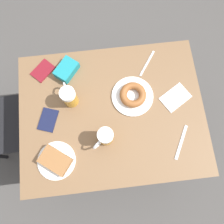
{
  "coord_description": "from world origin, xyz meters",
  "views": [
    {
      "loc": [
        -0.29,
        0.03,
        1.92
      ],
      "look_at": [
        0.0,
        0.0,
        0.77
      ],
      "focal_mm": 35.0,
      "sensor_mm": 36.0,
      "label": 1
    }
  ],
  "objects": [
    {
      "name": "ground_plane",
      "position": [
        0.0,
        0.0,
        0.0
      ],
      "size": [
        8.0,
        8.0,
        0.0
      ],
      "primitive_type": "plane",
      "color": "#474442"
    },
    {
      "name": "blue_pouch",
      "position": [
        0.27,
        0.23,
        0.77
      ],
      "size": [
        0.16,
        0.15,
        0.05
      ],
      "rotation": [
        0.0,
        0.0,
        2.46
      ],
      "color": "teal",
      "rests_on": "table"
    },
    {
      "name": "table",
      "position": [
        0.0,
        0.0,
        0.68
      ],
      "size": [
        0.8,
        1.03,
        0.75
      ],
      "color": "brown",
      "rests_on": "ground_plane"
    },
    {
      "name": "knife",
      "position": [
        -0.2,
        -0.35,
        0.75
      ],
      "size": [
        0.18,
        0.1,
        0.0
      ],
      "rotation": [
        0.0,
        0.0,
        4.23
      ],
      "color": "silver",
      "rests_on": "table"
    },
    {
      "name": "plate_with_cake",
      "position": [
        -0.22,
        0.32,
        0.77
      ],
      "size": [
        0.2,
        0.2,
        0.05
      ],
      "color": "white",
      "rests_on": "table"
    },
    {
      "name": "passport_near_edge",
      "position": [
        0.0,
        0.35,
        0.75
      ],
      "size": [
        0.15,
        0.12,
        0.01
      ],
      "rotation": [
        0.0,
        0.0,
        4.37
      ],
      "color": "#141938",
      "rests_on": "table"
    },
    {
      "name": "napkin_folded",
      "position": [
        0.05,
        -0.36,
        0.75
      ],
      "size": [
        0.17,
        0.19,
        0.0
      ],
      "rotation": [
        0.0,
        0.0,
        5.25
      ],
      "color": "white",
      "rests_on": "table"
    },
    {
      "name": "beer_mug_left",
      "position": [
        0.1,
        0.22,
        0.82
      ],
      "size": [
        0.13,
        0.08,
        0.14
      ],
      "color": "#C68C23",
      "rests_on": "table"
    },
    {
      "name": "beer_mug_center",
      "position": [
        -0.14,
        0.05,
        0.82
      ],
      "size": [
        0.1,
        0.11,
        0.14
      ],
      "color": "#C68C23",
      "rests_on": "table"
    },
    {
      "name": "plate_with_donut",
      "position": [
        0.08,
        -0.13,
        0.77
      ],
      "size": [
        0.23,
        0.23,
        0.05
      ],
      "color": "white",
      "rests_on": "table"
    },
    {
      "name": "passport_far_edge",
      "position": [
        0.3,
        0.37,
        0.75
      ],
      "size": [
        0.15,
        0.15,
        0.01
      ],
      "rotation": [
        0.0,
        0.0,
        3.93
      ],
      "color": "maroon",
      "rests_on": "table"
    },
    {
      "name": "fork",
      "position": [
        0.27,
        -0.24,
        0.75
      ],
      "size": [
        0.15,
        0.11,
        0.0
      ],
      "rotation": [
        0.0,
        0.0,
        0.96
      ],
      "color": "silver",
      "rests_on": "table"
    }
  ]
}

